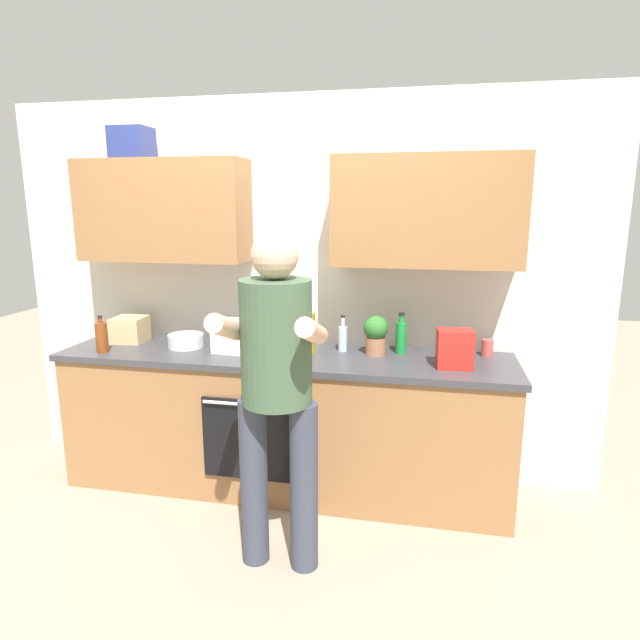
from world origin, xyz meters
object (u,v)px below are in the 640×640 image
Objects in this scene: bottle_oil at (309,332)px; potted_herb at (376,334)px; mixing_bowl at (186,341)px; bottle_vinegar at (102,337)px; grocery_bag_produce at (232,336)px; grocery_bag_crisps at (455,349)px; bottle_hotsauce at (288,336)px; bottle_soda at (401,336)px; bottle_juice at (255,346)px; person_standing at (276,378)px; grocery_bag_bread at (130,329)px; cup_ceramic at (487,348)px; bottle_water at (343,337)px.

bottle_oil is 1.26× the size of potted_herb.
potted_herb reaches higher than mixing_bowl.
bottle_oil is 1.33× the size of bottle_vinegar.
grocery_bag_crisps is at bearing -2.11° from grocery_bag_produce.
bottle_hotsauce reaches higher than grocery_bag_crisps.
grocery_bag_produce is at bearing -169.80° from bottle_soda.
grocery_bag_crisps is (2.17, 0.11, 0.01)m from bottle_vinegar.
bottle_vinegar reaches higher than bottle_juice.
mixing_bowl is at bearing 136.93° from person_standing.
potted_herb is at bearing 8.81° from bottle_hotsauce.
bottle_hotsauce is 1.17× the size of mixing_bowl.
bottle_soda is 1.40m from mixing_bowl.
grocery_bag_bread is at bearing 176.11° from bottle_hotsauce.
grocery_bag_bread is (-1.28, 0.85, -0.02)m from person_standing.
grocery_bag_produce reaches higher than mixing_bowl.
bottle_hotsauce reaches higher than cup_ceramic.
bottle_oil is at bearing -157.47° from bottle_water.
potted_herb is at bearing 5.90° from bottle_oil.
grocery_bag_bread is at bearing -178.15° from bottle_water.
bottle_water is 1.52m from bottle_vinegar.
bottle_water is at bearing -175.70° from bottle_soda.
grocery_bag_bread is (-1.82, -0.07, -0.02)m from bottle_soda.
bottle_water is at bearing 78.94° from person_standing.
grocery_bag_bread is 0.93× the size of grocery_bag_crisps.
bottle_soda is 0.37m from bottle_water.
person_standing is 1.10m from grocery_bag_crisps.
bottle_soda is 1.13× the size of mixing_bowl.
bottle_water is (0.33, 0.12, -0.02)m from bottle_hotsauce.
person_standing is at bearing -120.20° from bottle_soda.
bottle_water is (0.18, 0.90, -0.01)m from person_standing.
grocery_bag_bread is (-0.98, 0.26, -0.00)m from bottle_juice.
bottle_hotsauce is 1.24m from cup_ceramic.
bottle_soda is at bearing 12.31° from bottle_hotsauce.
bottle_vinegar is 1.14× the size of grocery_bag_bread.
bottle_oil reaches higher than bottle_water.
person_standing is 7.25× the size of bottle_vinegar.
bottle_juice is 1.42m from cup_ceramic.
person_standing reaches higher than bottle_juice.
bottle_juice is 1.01m from grocery_bag_bread.
bottle_soda reaches higher than bottle_juice.
mixing_bowl is at bearing 24.69° from bottle_vinegar.
potted_herb is (0.41, 0.04, 0.00)m from bottle_oil.
potted_herb reaches higher than bottle_vinegar.
bottle_vinegar is at bearing -170.65° from cup_ceramic.
grocery_bag_produce is (0.77, -0.11, 0.02)m from grocery_bag_bread.
grocery_bag_crisps is (1.37, -0.05, 0.01)m from grocery_bag_produce.
bottle_oil is 1.21× the size of bottle_soda.
bottle_juice is 0.94× the size of bottle_vinegar.
bottle_vinegar is (-1.16, -0.20, -0.02)m from bottle_hotsauce.
mixing_bowl is at bearing 178.80° from bottle_hotsauce.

